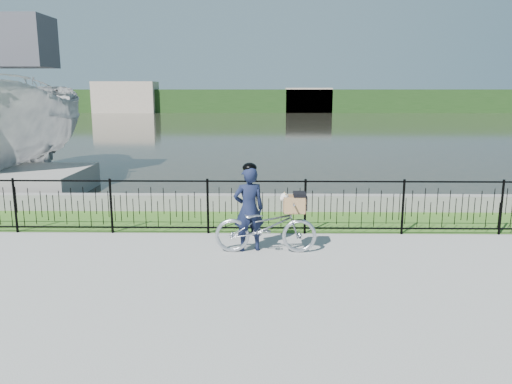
{
  "coord_description": "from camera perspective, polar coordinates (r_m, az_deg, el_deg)",
  "views": [
    {
      "loc": [
        0.15,
        -8.37,
        2.92
      ],
      "look_at": [
        0.0,
        1.0,
        1.0
      ],
      "focal_mm": 35.0,
      "sensor_mm": 36.0,
      "label": 1
    }
  ],
  "objects": [
    {
      "name": "grass_strip",
      "position": [
        11.35,
        0.12,
        -3.31
      ],
      "size": [
        60.0,
        2.0,
        0.01
      ],
      "primitive_type": "cube",
      "color": "#38621E",
      "rests_on": "ground"
    },
    {
      "name": "far_building_left",
      "position": [
        68.81,
        -14.64,
        10.44
      ],
      "size": [
        8.0,
        4.0,
        4.0
      ],
      "primitive_type": "cube",
      "color": "#AB9B89",
      "rests_on": "ground"
    },
    {
      "name": "quay_wall",
      "position": [
        12.27,
        0.18,
        -1.22
      ],
      "size": [
        60.0,
        0.3,
        0.4
      ],
      "primitive_type": "cube",
      "color": "slate",
      "rests_on": "ground"
    },
    {
      "name": "far_treeline",
      "position": [
        68.38,
        0.79,
        10.39
      ],
      "size": [
        120.0,
        6.0,
        3.0
      ],
      "primitive_type": "cube",
      "color": "#203E18",
      "rests_on": "ground"
    },
    {
      "name": "ground",
      "position": [
        8.86,
        -0.11,
        -7.65
      ],
      "size": [
        120.0,
        120.0,
        0.0
      ],
      "primitive_type": "plane",
      "color": "gray",
      "rests_on": "ground"
    },
    {
      "name": "bicycle_rig",
      "position": [
        9.09,
        1.21,
        -3.86
      ],
      "size": [
        1.85,
        0.65,
        1.13
      ],
      "color": "#B0B4BD",
      "rests_on": "ground"
    },
    {
      "name": "far_building_right",
      "position": [
        67.13,
        6.0,
        10.39
      ],
      "size": [
        6.0,
        3.0,
        3.2
      ],
      "primitive_type": "cube",
      "color": "#AB9B89",
      "rests_on": "ground"
    },
    {
      "name": "cyclist",
      "position": [
        9.11,
        -0.83,
        -1.8
      ],
      "size": [
        0.65,
        0.51,
        1.64
      ],
      "color": "#121832",
      "rests_on": "ground"
    },
    {
      "name": "boat_near",
      "position": [
        18.27,
        -25.15,
        7.16
      ],
      "size": [
        4.84,
        9.33,
        5.23
      ],
      "color": "#B9B9B8",
      "rests_on": "water"
    },
    {
      "name": "fence",
      "position": [
        10.24,
        0.04,
        -1.66
      ],
      "size": [
        14.0,
        0.06,
        1.15
      ],
      "primitive_type": null,
      "color": "black",
      "rests_on": "ground"
    },
    {
      "name": "water",
      "position": [
        41.47,
        0.7,
        7.54
      ],
      "size": [
        120.0,
        120.0,
        0.0
      ],
      "primitive_type": "plane",
      "color": "#28271E",
      "rests_on": "ground"
    }
  ]
}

